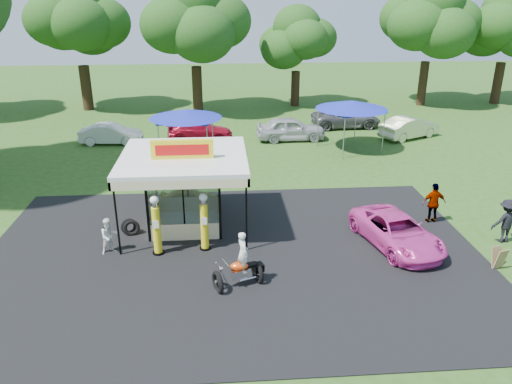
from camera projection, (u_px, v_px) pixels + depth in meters
ground at (236, 283)px, 18.21m from camera, size 120.00×120.00×0.00m
asphalt_apron at (234, 256)px, 20.05m from camera, size 20.00×14.00×0.04m
gas_station_kiosk at (185, 189)px, 22.02m from camera, size 5.40×5.40×4.18m
gas_pump_left at (157, 227)px, 19.77m from camera, size 0.48×0.48×2.56m
gas_pump_right at (204, 223)px, 20.14m from camera, size 0.47×0.47×2.50m
motorcycle at (241, 264)px, 17.77m from camera, size 1.94×1.43×2.20m
spare_tires at (130, 227)px, 21.71m from camera, size 0.90×0.63×0.74m
a_frame_sign at (499, 258)px, 19.04m from camera, size 0.52×0.55×0.85m
kiosk_car at (189, 197)px, 24.55m from camera, size 2.82×1.13×0.96m
pink_sedan at (397, 231)px, 20.64m from camera, size 3.30×5.17×1.33m
spectator_west at (109, 236)px, 20.06m from camera, size 0.93×0.87×1.52m
spectator_east_a at (506, 221)px, 20.90m from camera, size 1.32×0.86×1.92m
spectator_east_b at (434, 203)px, 22.65m from camera, size 1.14×0.50×1.92m
bg_car_a at (111, 134)px, 34.65m from camera, size 4.33×1.75×1.40m
bg_car_b at (200, 130)px, 35.65m from camera, size 4.75×2.21×1.34m
bg_car_c at (291, 129)px, 35.47m from camera, size 4.93×2.14×1.66m
bg_car_d at (346, 118)px, 38.90m from camera, size 5.40×2.67×1.47m
bg_car_e at (409, 127)px, 36.01m from camera, size 4.91×3.55×1.54m
tent_west at (186, 114)px, 30.83m from camera, size 4.50×4.50×3.15m
tent_east at (352, 105)px, 32.57m from camera, size 4.73×4.73×3.31m
oak_far_b at (79, 30)px, 42.41m from camera, size 9.02×9.02×10.76m
oak_far_c at (195, 27)px, 41.09m from camera, size 9.58×9.58×11.30m
oak_far_d at (297, 44)px, 44.54m from camera, size 7.32×7.32×8.72m
oak_far_e at (430, 26)px, 44.23m from camera, size 9.27×9.27×11.03m
oak_far_f at (507, 31)px, 45.13m from camera, size 8.54×8.54×10.29m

